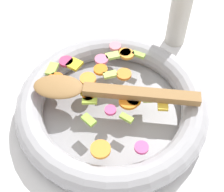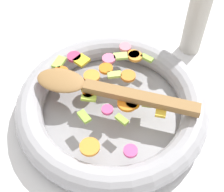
{
  "view_description": "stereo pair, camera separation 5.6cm",
  "coord_description": "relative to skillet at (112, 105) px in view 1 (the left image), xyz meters",
  "views": [
    {
      "loc": [
        0.12,
        0.33,
        0.49
      ],
      "look_at": [
        0.0,
        0.0,
        0.05
      ],
      "focal_mm": 50.0,
      "sensor_mm": 36.0,
      "label": 1
    },
    {
      "loc": [
        0.06,
        0.34,
        0.49
      ],
      "look_at": [
        0.0,
        0.0,
        0.05
      ],
      "focal_mm": 50.0,
      "sensor_mm": 36.0,
      "label": 2
    }
  ],
  "objects": [
    {
      "name": "skillet",
      "position": [
        0.0,
        0.0,
        0.0
      ],
      "size": [
        0.36,
        0.36,
        0.05
      ],
      "color": "gray",
      "rests_on": "ground_plane"
    },
    {
      "name": "chopped_vegetables",
      "position": [
        0.01,
        -0.03,
        0.03
      ],
      "size": [
        0.22,
        0.26,
        0.01
      ],
      "color": "orange",
      "rests_on": "skillet"
    },
    {
      "name": "pepper_mill",
      "position": [
        -0.2,
        -0.14,
        0.07
      ],
      "size": [
        0.04,
        0.04,
        0.2
      ],
      "color": "#B2ADA3",
      "rests_on": "ground_plane"
    },
    {
      "name": "ground_plane",
      "position": [
        0.0,
        0.0,
        -0.02
      ],
      "size": [
        4.0,
        4.0,
        0.0
      ],
      "primitive_type": "plane",
      "color": "silver"
    },
    {
      "name": "wooden_spoon",
      "position": [
        0.02,
        -0.01,
        0.04
      ],
      "size": [
        0.28,
        0.16,
        0.01
      ],
      "color": "olive",
      "rests_on": "chopped_vegetables"
    }
  ]
}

